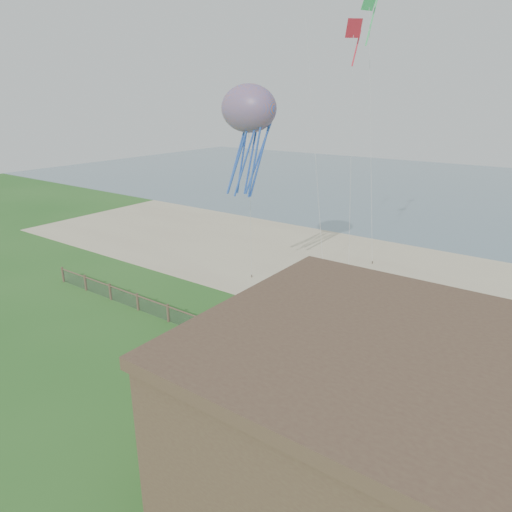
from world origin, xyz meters
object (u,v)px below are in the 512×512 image
object	(u,v)px
chainlink_fence	(240,341)
motel	(447,480)
picnic_table	(294,375)
octopus_kite	(249,140)

from	to	relation	value
chainlink_fence	motel	distance (m)	15.06
motel	picnic_table	world-z (taller)	motel
picnic_table	octopus_kite	distance (m)	15.84
motel	chainlink_fence	bearing A→B (deg)	151.70
motel	picnic_table	size ratio (longest dim) A/B	7.61
chainlink_fence	picnic_table	world-z (taller)	chainlink_fence
chainlink_fence	octopus_kite	world-z (taller)	octopus_kite
chainlink_fence	picnic_table	distance (m)	4.42
chainlink_fence	octopus_kite	bearing A→B (deg)	122.55
picnic_table	octopus_kite	bearing A→B (deg)	124.64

